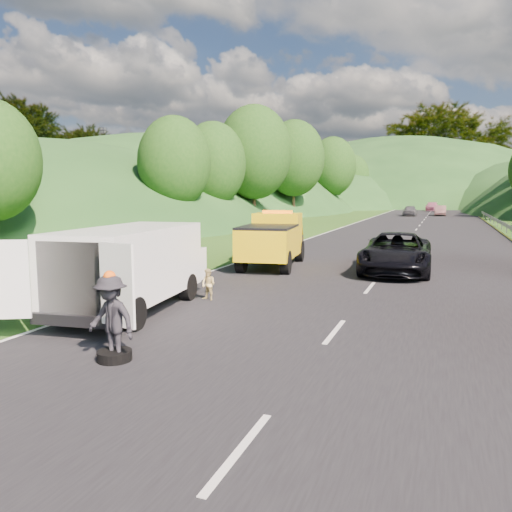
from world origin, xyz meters
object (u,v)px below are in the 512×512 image
at_px(white_van, 133,264).
at_px(tow_truck, 273,240).
at_px(suitcase, 123,280).
at_px(worker, 113,363).
at_px(spare_tire, 115,361).
at_px(woman, 164,287).
at_px(passing_suv, 396,273).
at_px(child, 209,301).

bearing_deg(white_van, tow_truck, 77.61).
bearing_deg(suitcase, tow_truck, 65.03).
relative_size(worker, spare_tire, 2.51).
bearing_deg(tow_truck, woman, -116.23).
bearing_deg(spare_tire, suitcase, 124.32).
height_order(white_van, woman, white_van).
bearing_deg(woman, tow_truck, -32.97).
height_order(woman, spare_tire, woman).
bearing_deg(suitcase, woman, 34.10).
xyz_separation_m(worker, spare_tire, (-0.02, 0.10, 0.00)).
xyz_separation_m(spare_tire, passing_suv, (4.24, 13.52, 0.00)).
bearing_deg(worker, passing_suv, 81.62).
bearing_deg(white_van, child, 48.91).
height_order(child, spare_tire, child).
bearing_deg(woman, child, -134.52).
height_order(child, suitcase, suitcase).
bearing_deg(tow_truck, suitcase, -122.63).
bearing_deg(child, spare_tire, -69.21).
height_order(tow_truck, white_van, tow_truck).
relative_size(tow_truck, suitcase, 9.78).
bearing_deg(spare_tire, child, 97.35).
bearing_deg(passing_suv, suitcase, -142.46).
distance_m(white_van, worker, 4.63).
relative_size(white_van, child, 7.15).
xyz_separation_m(woman, spare_tire, (3.25, -7.24, 0.00)).
distance_m(woman, worker, 8.03).
height_order(woman, worker, woman).
height_order(suitcase, passing_suv, passing_suv).
bearing_deg(spare_tire, woman, 114.16).
xyz_separation_m(white_van, worker, (2.13, -3.88, -1.36)).
xyz_separation_m(tow_truck, suitcase, (-3.22, -6.90, -0.93)).
xyz_separation_m(white_van, woman, (-1.14, 3.46, -1.36)).
relative_size(tow_truck, woman, 3.40).
height_order(white_van, suitcase, white_van).
distance_m(child, suitcase, 3.73).
relative_size(child, passing_suv, 0.16).
height_order(spare_tire, passing_suv, passing_suv).
height_order(white_van, child, white_van).
relative_size(white_van, worker, 4.02).
xyz_separation_m(child, worker, (0.77, -5.88, 0.00)).
bearing_deg(passing_suv, spare_tire, -109.13).
height_order(tow_truck, spare_tire, tow_truck).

